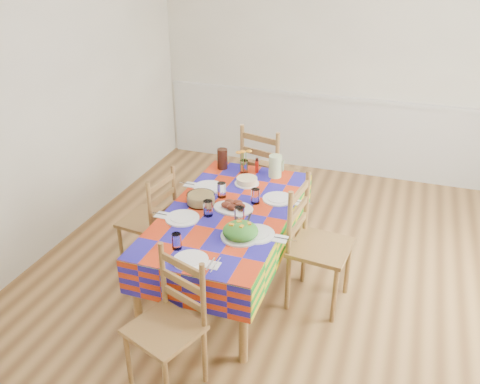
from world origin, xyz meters
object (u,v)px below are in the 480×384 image
(meat_platter, at_px, (233,206))
(chair_left, at_px, (151,221))
(dining_table, at_px, (229,218))
(chair_far, at_px, (267,175))
(chair_near, at_px, (169,325))
(chair_right, at_px, (315,246))
(green_pitcher, at_px, (275,166))
(tea_pitcher, at_px, (222,159))

(meat_platter, xyz_separation_m, chair_left, (-0.71, -0.03, -0.25))
(chair_left, bearing_deg, dining_table, 97.30)
(chair_far, bearing_deg, meat_platter, 107.15)
(chair_near, distance_m, chair_far, 2.17)
(chair_far, bearing_deg, chair_right, 137.86)
(dining_table, distance_m, chair_far, 1.09)
(meat_platter, bearing_deg, dining_table, -131.58)
(green_pitcher, xyz_separation_m, tea_pitcher, (-0.50, 0.01, -0.00))
(chair_near, relative_size, chair_right, 0.90)
(green_pitcher, bearing_deg, tea_pitcher, 178.92)
(tea_pitcher, height_order, chair_left, chair_left)
(chair_far, xyz_separation_m, chair_left, (-0.67, -1.09, -0.05))
(chair_right, bearing_deg, dining_table, 96.17)
(dining_table, height_order, meat_platter, meat_platter)
(chair_far, height_order, chair_left, chair_far)
(dining_table, relative_size, chair_far, 1.72)
(dining_table, height_order, chair_left, chair_left)
(chair_near, bearing_deg, tea_pitcher, 120.94)
(green_pitcher, distance_m, chair_far, 0.50)
(meat_platter, bearing_deg, green_pitcher, 78.07)
(tea_pitcher, distance_m, chair_near, 1.86)
(chair_far, xyz_separation_m, chair_right, (0.69, -1.08, -0.00))
(green_pitcher, height_order, chair_far, chair_far)
(meat_platter, height_order, chair_near, chair_near)
(tea_pitcher, height_order, chair_right, chair_right)
(chair_far, relative_size, chair_left, 1.11)
(tea_pitcher, xyz_separation_m, chair_left, (-0.36, -0.72, -0.32))
(meat_platter, xyz_separation_m, green_pitcher, (0.14, 0.68, 0.07))
(dining_table, relative_size, chair_left, 1.90)
(chair_far, bearing_deg, chair_left, 73.29)
(dining_table, relative_size, tea_pitcher, 9.33)
(green_pitcher, distance_m, chair_left, 1.16)
(chair_near, xyz_separation_m, chair_left, (-0.70, 1.08, 0.00))
(dining_table, distance_m, chair_right, 0.69)
(chair_far, bearing_deg, tea_pitcher, 64.35)
(dining_table, distance_m, meat_platter, 0.10)
(chair_near, xyz_separation_m, chair_right, (0.67, 1.09, 0.05))
(dining_table, distance_m, chair_left, 0.70)
(meat_platter, xyz_separation_m, chair_far, (-0.04, 1.05, -0.20))
(meat_platter, height_order, green_pitcher, green_pitcher)
(chair_right, bearing_deg, chair_near, 154.37)
(meat_platter, relative_size, chair_right, 0.32)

